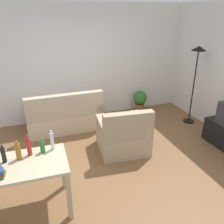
# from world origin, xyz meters

# --- Properties ---
(ground_plane) EXTENTS (5.20, 4.40, 0.02)m
(ground_plane) POSITION_xyz_m (0.00, 0.00, -0.01)
(ground_plane) COLOR brown
(wall_rear) EXTENTS (5.20, 0.10, 2.70)m
(wall_rear) POSITION_xyz_m (0.00, 2.20, 1.35)
(wall_rear) COLOR silver
(wall_rear) RESTS_ON ground_plane
(couch) EXTENTS (1.64, 0.84, 0.92)m
(couch) POSITION_xyz_m (-0.65, 1.59, 0.31)
(couch) COLOR beige
(couch) RESTS_ON ground_plane
(torchiere_lamp) EXTENTS (0.32, 0.32, 1.81)m
(torchiere_lamp) POSITION_xyz_m (2.25, 0.91, 1.41)
(torchiere_lamp) COLOR black
(torchiere_lamp) RESTS_ON ground_plane
(desk) EXTENTS (1.23, 0.75, 0.76)m
(desk) POSITION_xyz_m (-1.57, -0.65, 0.65)
(desk) COLOR #C6B28E
(desk) RESTS_ON ground_plane
(potted_plant) EXTENTS (0.36, 0.36, 0.57)m
(potted_plant) POSITION_xyz_m (1.40, 1.90, 0.33)
(potted_plant) COLOR brown
(potted_plant) RESTS_ON ground_plane
(armchair) EXTENTS (0.99, 0.93, 0.92)m
(armchair) POSITION_xyz_m (0.25, 0.28, 0.32)
(armchair) COLOR tan
(armchair) RESTS_ON ground_plane
(bottle_dark) EXTENTS (0.06, 0.06, 0.25)m
(bottle_dark) POSITION_xyz_m (-1.73, -0.54, 0.87)
(bottle_dark) COLOR black
(bottle_dark) RESTS_ON desk
(bottle_amber) EXTENTS (0.07, 0.07, 0.27)m
(bottle_amber) POSITION_xyz_m (-1.55, -0.53, 0.88)
(bottle_amber) COLOR #9E6019
(bottle_amber) RESTS_ON desk
(bottle_red) EXTENTS (0.06, 0.06, 0.29)m
(bottle_red) POSITION_xyz_m (-1.42, -0.48, 0.89)
(bottle_red) COLOR #AD2323
(bottle_red) RESTS_ON desk
(bottle_green) EXTENTS (0.06, 0.06, 0.20)m
(bottle_green) POSITION_xyz_m (-1.25, -0.48, 0.85)
(bottle_green) COLOR #1E722D
(bottle_green) RESTS_ON desk
(bottle_clear) EXTENTS (0.05, 0.05, 0.30)m
(bottle_clear) POSITION_xyz_m (-1.11, -0.45, 0.89)
(bottle_clear) COLOR silver
(bottle_clear) RESTS_ON desk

